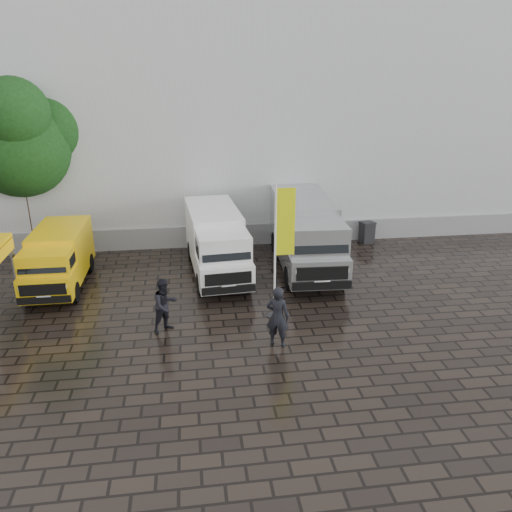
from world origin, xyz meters
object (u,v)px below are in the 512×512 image
Objects in this scene: flagpole at (281,245)px; person_front at (278,317)px; van_white at (216,244)px; van_silver at (305,235)px; van_yellow at (59,260)px; wheelie_bin at (367,232)px; person_tent at (165,305)px.

flagpole is 2.49m from person_front.
van_white is at bearing -51.26° from person_front.
van_silver is at bearing -85.53° from person_front.
van_yellow is 4.60× the size of wheelie_bin.
person_tent is at bearing -172.57° from flagpole.
van_white is at bearing -169.29° from wheelie_bin.
person_tent is at bearing 2.50° from person_front.
flagpole is at bearing -111.23° from van_silver.
flagpole is (1.88, -4.04, 1.29)m from van_white.
van_yellow reaches higher than person_tent.
van_yellow reaches higher than person_front.
wheelie_bin is at bearing 14.40° from van_yellow.
flagpole is 2.58× the size of person_tent.
van_yellow is 5.78m from person_tent.
flagpole is at bearing -23.86° from van_yellow.
flagpole is at bearing -29.74° from person_tent.
wheelie_bin is 0.57× the size of person_tent.
flagpole is (-1.83, -4.15, 1.13)m from van_silver.
van_yellow is 8.80m from flagpole.
van_white reaches higher than wheelie_bin.
person_tent is at bearing -44.09° from van_yellow.
person_front is at bearing -107.81° from van_silver.
van_silver is 4.68m from flagpole.
van_yellow is at bearing -176.45° from wheelie_bin.
flagpole reaches higher than van_silver.
van_yellow is 2.41× the size of person_front.
van_yellow is 13.88m from wheelie_bin.
person_tent is at bearing -117.39° from van_white.
person_front is at bearing -80.63° from van_white.
person_front is (-5.94, -8.81, 0.46)m from wheelie_bin.
van_silver is 4.72m from wheelie_bin.
person_front reaches higher than wheelie_bin.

